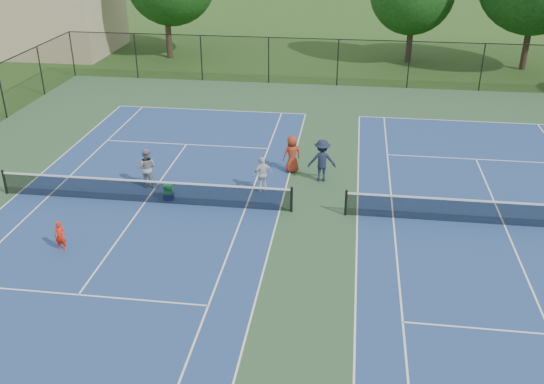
# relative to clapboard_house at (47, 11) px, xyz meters

# --- Properties ---
(ground) EXTENTS (140.00, 140.00, 0.00)m
(ground) POSITION_rel_clapboard_house_xyz_m (23.00, -25.00, -3.09)
(ground) COLOR #234716
(ground) RESTS_ON ground
(court_pad) EXTENTS (36.00, 36.00, 0.01)m
(court_pad) POSITION_rel_clapboard_house_xyz_m (23.00, -25.00, -3.09)
(court_pad) COLOR #2C4D2B
(court_pad) RESTS_ON ground
(tennis_court_left) EXTENTS (12.00, 23.83, 1.07)m
(tennis_court_left) POSITION_rel_clapboard_house_xyz_m (16.00, -25.00, -2.99)
(tennis_court_left) COLOR navy
(tennis_court_left) RESTS_ON ground
(tennis_court_right) EXTENTS (12.00, 23.83, 1.07)m
(tennis_court_right) POSITION_rel_clapboard_house_xyz_m (30.00, -25.00, -2.99)
(tennis_court_right) COLOR navy
(tennis_court_right) RESTS_ON ground
(perimeter_fence) EXTENTS (36.08, 36.08, 3.02)m
(perimeter_fence) POSITION_rel_clapboard_house_xyz_m (23.00, -25.00, -1.49)
(perimeter_fence) COLOR black
(perimeter_fence) RESTS_ON ground
(clapboard_house) EXTENTS (10.80, 8.10, 7.65)m
(clapboard_house) POSITION_rel_clapboard_house_xyz_m (0.00, 0.00, 0.00)
(clapboard_house) COLOR tan
(clapboard_house) RESTS_ON ground
(child_player) EXTENTS (0.44, 0.32, 1.12)m
(child_player) POSITION_rel_clapboard_house_xyz_m (14.33, -28.93, -2.53)
(child_player) COLOR red
(child_player) RESTS_ON ground
(instructor) EXTENTS (0.84, 0.66, 1.71)m
(instructor) POSITION_rel_clapboard_house_xyz_m (15.66, -23.50, -2.24)
(instructor) COLOR gray
(instructor) RESTS_ON ground
(bystander_a) EXTENTS (0.95, 0.79, 1.52)m
(bystander_a) POSITION_rel_clapboard_house_xyz_m (20.56, -23.29, -2.33)
(bystander_a) COLOR silver
(bystander_a) RESTS_ON ground
(bystander_b) EXTENTS (1.28, 0.82, 1.88)m
(bystander_b) POSITION_rel_clapboard_house_xyz_m (22.92, -21.91, -2.15)
(bystander_b) COLOR #192138
(bystander_b) RESTS_ON ground
(bystander_c) EXTENTS (0.98, 0.87, 1.68)m
(bystander_c) POSITION_rel_clapboard_house_xyz_m (21.55, -21.14, -2.25)
(bystander_c) COLOR maroon
(bystander_c) RESTS_ON ground
(ball_crate) EXTENTS (0.45, 0.38, 0.28)m
(ball_crate) POSITION_rel_clapboard_house_xyz_m (16.88, -24.60, -2.95)
(ball_crate) COLOR navy
(ball_crate) RESTS_ON ground
(ball_hopper) EXTENTS (0.38, 0.34, 0.40)m
(ball_hopper) POSITION_rel_clapboard_house_xyz_m (16.88, -24.60, -2.61)
(ball_hopper) COLOR #22C158
(ball_hopper) RESTS_ON ball_crate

